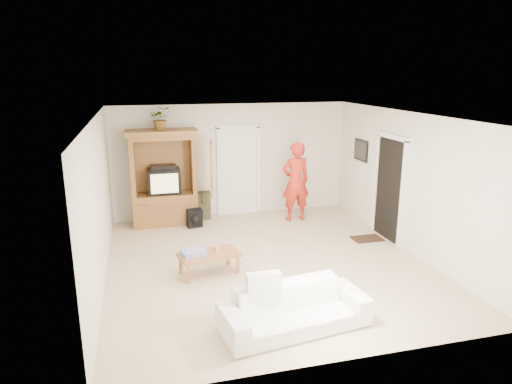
{
  "coord_description": "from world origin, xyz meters",
  "views": [
    {
      "loc": [
        -2.08,
        -7.28,
        3.31
      ],
      "look_at": [
        -0.04,
        0.6,
        1.15
      ],
      "focal_mm": 32.0,
      "sensor_mm": 36.0,
      "label": 1
    }
  ],
  "objects_px": {
    "armoire": "(165,184)",
    "coffee_table": "(209,256)",
    "man": "(296,182)",
    "sofa": "(295,308)"
  },
  "relations": [
    {
      "from": "armoire",
      "to": "man",
      "type": "distance_m",
      "value": 2.91
    },
    {
      "from": "man",
      "to": "sofa",
      "type": "distance_m",
      "value": 4.64
    },
    {
      "from": "man",
      "to": "coffee_table",
      "type": "xyz_separation_m",
      "value": [
        -2.35,
        -2.38,
        -0.58
      ]
    },
    {
      "from": "armoire",
      "to": "coffee_table",
      "type": "bearing_deg",
      "value": -79.89
    },
    {
      "from": "armoire",
      "to": "man",
      "type": "xyz_separation_m",
      "value": [
        2.87,
        -0.5,
        -0.01
      ]
    },
    {
      "from": "armoire",
      "to": "coffee_table",
      "type": "distance_m",
      "value": 2.98
    },
    {
      "from": "armoire",
      "to": "sofa",
      "type": "relative_size",
      "value": 1.07
    },
    {
      "from": "armoire",
      "to": "coffee_table",
      "type": "height_order",
      "value": "armoire"
    },
    {
      "from": "sofa",
      "to": "coffee_table",
      "type": "height_order",
      "value": "sofa"
    },
    {
      "from": "coffee_table",
      "to": "armoire",
      "type": "bearing_deg",
      "value": 88.25
    }
  ]
}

